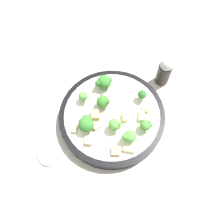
{
  "coord_description": "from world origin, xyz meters",
  "views": [
    {
      "loc": [
        -0.24,
        -0.03,
        0.54
      ],
      "look_at": [
        0.0,
        0.0,
        0.04
      ],
      "focal_mm": 35.0,
      "sensor_mm": 36.0,
      "label": 1
    }
  ],
  "objects": [
    {
      "name": "rigatoni_1",
      "position": [
        0.05,
        0.01,
        0.04
      ],
      "size": [
        0.03,
        0.03,
        0.02
      ],
      "primitive_type": "cylinder",
      "rotation": [
        1.57,
        0.0,
        1.12
      ],
      "color": "beige",
      "rests_on": "pasta_bowl"
    },
    {
      "name": "broccoli_floret_2",
      "position": [
        -0.04,
        -0.01,
        0.06
      ],
      "size": [
        0.03,
        0.03,
        0.04
      ],
      "color": "#9EC175",
      "rests_on": "pasta_bowl"
    },
    {
      "name": "pepper_shaker",
      "position": [
        0.14,
        -0.13,
        0.05
      ],
      "size": [
        0.04,
        0.04,
        0.09
      ],
      "color": "#332D28",
      "rests_on": "ground_plane"
    },
    {
      "name": "broccoli_floret_6",
      "position": [
        0.02,
        0.02,
        0.06
      ],
      "size": [
        0.03,
        0.03,
        0.04
      ],
      "color": "#93B766",
      "rests_on": "pasta_bowl"
    },
    {
      "name": "rigatoni_2",
      "position": [
        -0.0,
        -0.07,
        0.04
      ],
      "size": [
        0.03,
        0.02,
        0.01
      ],
      "primitive_type": "cylinder",
      "rotation": [
        1.57,
        0.0,
        1.5
      ],
      "color": "beige",
      "rests_on": "pasta_bowl"
    },
    {
      "name": "broccoli_floret_1",
      "position": [
        -0.05,
        0.06,
        0.06
      ],
      "size": [
        0.04,
        0.04,
        0.04
      ],
      "color": "#9EC175",
      "rests_on": "pasta_bowl"
    },
    {
      "name": "pasta_bowl",
      "position": [
        0.0,
        0.0,
        0.02
      ],
      "size": [
        0.27,
        0.27,
        0.03
      ],
      "color": "black",
      "rests_on": "ground_plane"
    },
    {
      "name": "broccoli_floret_7",
      "position": [
        0.03,
        0.08,
        0.05
      ],
      "size": [
        0.02,
        0.03,
        0.03
      ],
      "color": "#93B766",
      "rests_on": "pasta_bowl"
    },
    {
      "name": "spoon",
      "position": [
        -0.11,
        0.17,
        0.0
      ],
      "size": [
        0.14,
        0.14,
        0.01
      ],
      "color": "silver",
      "rests_on": "ground_plane"
    },
    {
      "name": "rigatoni_3",
      "position": [
        -0.01,
        -0.03,
        0.04
      ],
      "size": [
        0.02,
        0.02,
        0.02
      ],
      "primitive_type": "cylinder",
      "rotation": [
        1.57,
        0.0,
        1.78
      ],
      "color": "beige",
      "rests_on": "pasta_bowl"
    },
    {
      "name": "broccoli_floret_0",
      "position": [
        0.08,
        0.03,
        0.05
      ],
      "size": [
        0.04,
        0.04,
        0.04
      ],
      "color": "#9EC175",
      "rests_on": "pasta_bowl"
    },
    {
      "name": "broccoli_floret_4",
      "position": [
        -0.06,
        -0.05,
        0.05
      ],
      "size": [
        0.03,
        0.03,
        0.04
      ],
      "color": "#9EC175",
      "rests_on": "pasta_bowl"
    },
    {
      "name": "broccoli_floret_5",
      "position": [
        -0.03,
        -0.09,
        0.06
      ],
      "size": [
        0.03,
        0.03,
        0.03
      ],
      "color": "#93B766",
      "rests_on": "pasta_bowl"
    },
    {
      "name": "chicken_chunk_2",
      "position": [
        -0.1,
        -0.02,
        0.04
      ],
      "size": [
        0.02,
        0.02,
        0.01
      ],
      "primitive_type": "cube",
      "rotation": [
        0.0,
        0.0,
        0.09
      ],
      "color": "tan",
      "rests_on": "pasta_bowl"
    },
    {
      "name": "chicken_chunk_1",
      "position": [
        -0.08,
        0.05,
        0.04
      ],
      "size": [
        0.02,
        0.02,
        0.01
      ],
      "primitive_type": "cube",
      "rotation": [
        0.0,
        0.0,
        3.11
      ],
      "color": "tan",
      "rests_on": "pasta_bowl"
    },
    {
      "name": "rigatoni_4",
      "position": [
        -0.09,
        -0.05,
        0.04
      ],
      "size": [
        0.01,
        0.03,
        0.01
      ],
      "primitive_type": "cylinder",
      "rotation": [
        1.57,
        0.0,
        3.1
      ],
      "color": "beige",
      "rests_on": "pasta_bowl"
    },
    {
      "name": "ground_plane",
      "position": [
        0.0,
        0.0,
        0.0
      ],
      "size": [
        2.0,
        2.0,
        0.0
      ],
      "primitive_type": "plane",
      "color": "#BCB29E"
    },
    {
      "name": "rigatoni_0",
      "position": [
        0.02,
        -0.08,
        0.04
      ],
      "size": [
        0.02,
        0.03,
        0.01
      ],
      "primitive_type": "cylinder",
      "rotation": [
        1.57,
        0.0,
        2.7
      ],
      "color": "beige",
      "rests_on": "pasta_bowl"
    },
    {
      "name": "rigatoni_6",
      "position": [
        -0.05,
        0.09,
        0.04
      ],
      "size": [
        0.03,
        0.01,
        0.01
      ],
      "primitive_type": "cylinder",
      "rotation": [
        1.57,
        0.0,
        1.51
      ],
      "color": "beige",
      "rests_on": "pasta_bowl"
    },
    {
      "name": "chicken_chunk_0",
      "position": [
        -0.01,
        0.04,
        0.04
      ],
      "size": [
        0.03,
        0.02,
        0.01
      ],
      "primitive_type": "cube",
      "rotation": [
        0.0,
        0.0,
        0.16
      ],
      "color": "tan",
      "rests_on": "pasta_bowl"
    },
    {
      "name": "broccoli_floret_3",
      "position": [
        0.05,
        -0.07,
        0.05
      ],
      "size": [
        0.02,
        0.02,
        0.03
      ],
      "color": "#93B766",
      "rests_on": "pasta_bowl"
    },
    {
      "name": "rigatoni_5",
      "position": [
        -0.04,
        0.03,
        0.04
      ],
      "size": [
        0.03,
        0.03,
        0.01
      ],
      "primitive_type": "cylinder",
      "rotation": [
        1.57,
        0.0,
        0.78
      ],
      "color": "beige",
      "rests_on": "pasta_bowl"
    }
  ]
}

